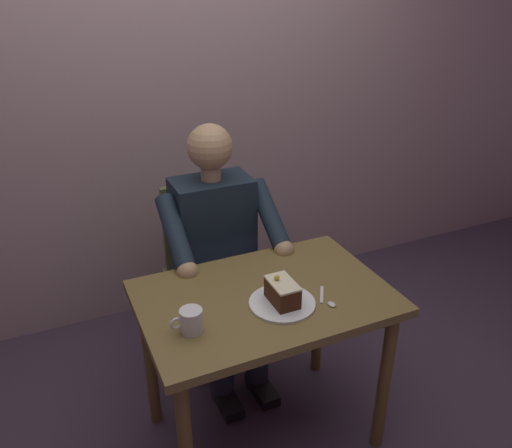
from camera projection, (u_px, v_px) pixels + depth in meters
The scene contains 9 objects.
ground_plane at pixel (263, 431), 2.25m from camera, with size 14.00×14.00×0.00m, color #413342.
cafe_rear_panel at pixel (164, 43), 2.58m from camera, with size 6.40×0.12×3.00m, color #A98F8C.
dining_table at pixel (264, 317), 1.98m from camera, with size 0.95×0.63×0.72m.
chair at pixel (209, 265), 2.58m from camera, with size 0.42×0.42×0.89m.
seated_person at pixel (220, 254), 2.37m from camera, with size 0.53×0.58×1.24m.
dessert_plate at pixel (282, 303), 1.87m from camera, with size 0.25×0.25×0.01m, color white.
cake_slice at pixel (282, 292), 1.85m from camera, with size 0.09×0.14×0.11m.
coffee_cup at pixel (191, 320), 1.72m from camera, with size 0.11×0.08×0.08m.
dessert_spoon at pixel (327, 300), 1.89m from camera, with size 0.07×0.14×0.01m.
Camera 1 is at (0.70, 1.46, 1.81)m, focal length 35.81 mm.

